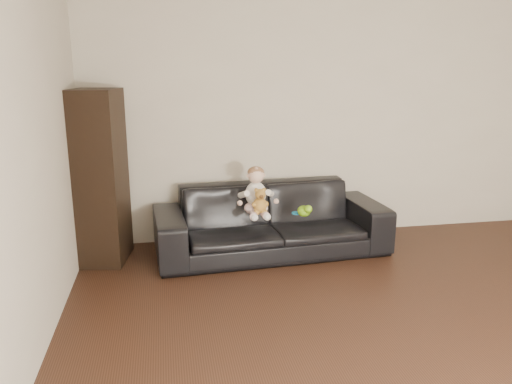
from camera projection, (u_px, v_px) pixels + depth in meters
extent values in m
plane|color=#331D12|center=(455.00, 376.00, 3.02)|extent=(5.50, 5.50, 0.00)
plane|color=beige|center=(322.00, 117.00, 5.33)|extent=(5.00, 0.00, 5.00)
imported|color=black|center=(271.00, 220.00, 4.97)|extent=(2.33, 1.03, 0.66)
cube|color=black|center=(100.00, 177.00, 4.66)|extent=(0.49, 0.62, 1.63)
cube|color=silver|center=(100.00, 138.00, 4.57)|extent=(0.22, 0.28, 0.28)
ellipsoid|color=silver|center=(256.00, 208.00, 4.79)|extent=(0.25, 0.22, 0.13)
ellipsoid|color=white|center=(256.00, 194.00, 4.77)|extent=(0.21, 0.18, 0.24)
sphere|color=beige|center=(256.00, 175.00, 4.71)|extent=(0.17, 0.17, 0.16)
ellipsoid|color=#8C603F|center=(256.00, 172.00, 4.72)|extent=(0.17, 0.17, 0.11)
cylinder|color=silver|center=(254.00, 214.00, 4.65)|extent=(0.08, 0.20, 0.08)
cylinder|color=silver|center=(264.00, 214.00, 4.66)|extent=(0.08, 0.20, 0.08)
sphere|color=white|center=(255.00, 218.00, 4.55)|extent=(0.07, 0.07, 0.07)
sphere|color=white|center=(267.00, 217.00, 4.57)|extent=(0.07, 0.07, 0.07)
cylinder|color=white|center=(244.00, 194.00, 4.70)|extent=(0.07, 0.17, 0.11)
cylinder|color=white|center=(270.00, 193.00, 4.74)|extent=(0.07, 0.17, 0.11)
ellipsoid|color=#AE7C31|center=(260.00, 205.00, 4.64)|extent=(0.14, 0.12, 0.15)
sphere|color=#AE7C31|center=(260.00, 194.00, 4.59)|extent=(0.11, 0.11, 0.10)
sphere|color=#AE7C31|center=(256.00, 190.00, 4.59)|extent=(0.04, 0.04, 0.04)
sphere|color=#AE7C31|center=(264.00, 190.00, 4.60)|extent=(0.04, 0.04, 0.04)
sphere|color=#593819|center=(261.00, 197.00, 4.56)|extent=(0.04, 0.04, 0.04)
ellipsoid|color=#7BC417|center=(304.00, 211.00, 4.73)|extent=(0.15, 0.17, 0.10)
sphere|color=orange|center=(305.00, 212.00, 4.74)|extent=(0.09, 0.09, 0.07)
cylinder|color=#177FB8|center=(296.00, 213.00, 4.82)|extent=(0.11, 0.11, 0.01)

